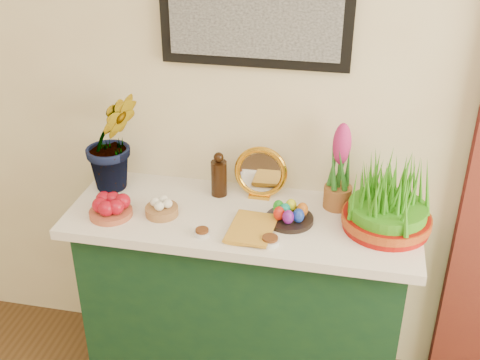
% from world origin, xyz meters
% --- Properties ---
extents(sideboard, '(1.30, 0.45, 0.85)m').
position_xyz_m(sideboard, '(-0.05, 2.00, 0.42)').
color(sideboard, '#15391B').
rests_on(sideboard, ground).
extents(tablecloth, '(1.40, 0.55, 0.04)m').
position_xyz_m(tablecloth, '(-0.05, 2.00, 0.87)').
color(tablecloth, silver).
rests_on(tablecloth, sideboard).
extents(hyacinth_green, '(0.37, 0.36, 0.57)m').
position_xyz_m(hyacinth_green, '(-0.63, 2.11, 1.18)').
color(hyacinth_green, '#266A20').
rests_on(hyacinth_green, tablecloth).
extents(apple_bowl, '(0.19, 0.19, 0.09)m').
position_xyz_m(apple_bowl, '(-0.57, 1.88, 0.93)').
color(apple_bowl, '#AA5135').
rests_on(apple_bowl, tablecloth).
extents(garlic_basket, '(0.14, 0.14, 0.07)m').
position_xyz_m(garlic_basket, '(-0.37, 1.93, 0.92)').
color(garlic_basket, '#A46D42').
rests_on(garlic_basket, tablecloth).
extents(vinegar_cruet, '(0.07, 0.07, 0.20)m').
position_xyz_m(vinegar_cruet, '(-0.18, 2.14, 0.98)').
color(vinegar_cruet, black).
rests_on(vinegar_cruet, tablecloth).
extents(mirror, '(0.22, 0.06, 0.22)m').
position_xyz_m(mirror, '(-0.01, 2.16, 1.00)').
color(mirror, gold).
rests_on(mirror, tablecloth).
extents(book, '(0.17, 0.23, 0.03)m').
position_xyz_m(book, '(-0.08, 1.89, 0.91)').
color(book, gold).
rests_on(book, tablecloth).
extents(spice_dish_left, '(0.06, 0.06, 0.03)m').
position_xyz_m(spice_dish_left, '(-0.17, 1.82, 0.90)').
color(spice_dish_left, silver).
rests_on(spice_dish_left, tablecloth).
extents(spice_dish_right, '(0.07, 0.07, 0.03)m').
position_xyz_m(spice_dish_right, '(0.09, 1.82, 0.90)').
color(spice_dish_right, silver).
rests_on(spice_dish_right, tablecloth).
extents(egg_plate, '(0.19, 0.19, 0.08)m').
position_xyz_m(egg_plate, '(0.14, 1.98, 0.92)').
color(egg_plate, black).
rests_on(egg_plate, tablecloth).
extents(hyacinth_pink, '(0.11, 0.11, 0.37)m').
position_xyz_m(hyacinth_pink, '(0.31, 2.14, 1.06)').
color(hyacinth_pink, brown).
rests_on(hyacinth_pink, tablecloth).
extents(wheatgrass_sabzeh, '(0.34, 0.34, 0.28)m').
position_xyz_m(wheatgrass_sabzeh, '(0.51, 2.02, 1.01)').
color(wheatgrass_sabzeh, '#900C07').
rests_on(wheatgrass_sabzeh, tablecloth).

